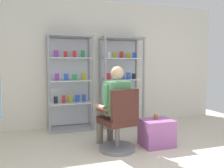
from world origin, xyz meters
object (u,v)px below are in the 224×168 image
object	(u,v)px
seated_shopkeeper	(114,103)
storage_crate	(157,133)
display_cabinet_right	(121,81)
office_chair	(119,126)
display_cabinet_left	(70,82)
tea_glass	(156,117)

from	to	relation	value
seated_shopkeeper	storage_crate	size ratio (longest dim) A/B	2.61
display_cabinet_right	office_chair	distance (m)	1.68
office_chair	storage_crate	distance (m)	0.68
office_chair	display_cabinet_left	bearing A→B (deg)	110.10
office_chair	storage_crate	bearing A→B (deg)	3.04
tea_glass	display_cabinet_left	bearing A→B (deg)	129.99
tea_glass	seated_shopkeeper	bearing A→B (deg)	171.58
seated_shopkeeper	display_cabinet_right	bearing A→B (deg)	65.64
display_cabinet_right	storage_crate	world-z (taller)	display_cabinet_right
display_cabinet_right	storage_crate	bearing A→B (deg)	-86.13
display_cabinet_left	office_chair	distance (m)	1.67
display_cabinet_right	storage_crate	distance (m)	1.62
display_cabinet_left	seated_shopkeeper	distance (m)	1.43
display_cabinet_left	storage_crate	bearing A→B (deg)	-50.25
office_chair	tea_glass	distance (m)	0.66
display_cabinet_right	storage_crate	xyz separation A→B (m)	(0.10, -1.44, -0.75)
tea_glass	display_cabinet_right	bearing A→B (deg)	93.54
office_chair	storage_crate	world-z (taller)	office_chair
office_chair	storage_crate	size ratio (longest dim) A/B	1.94
office_chair	tea_glass	size ratio (longest dim) A/B	11.24
seated_shopkeeper	tea_glass	bearing A→B (deg)	-8.42
display_cabinet_left	storage_crate	distance (m)	2.01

